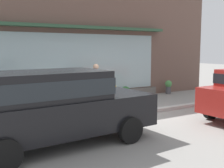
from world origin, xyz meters
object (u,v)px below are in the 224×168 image
object	(u,v)px
potted_plant_window_center	(168,86)
potted_plant_trailing_edge	(125,93)
potted_plant_corner_tall	(42,97)
parked_car_black	(54,104)
pedestrian_with_handbag	(96,82)
potted_plant_by_entrance	(90,96)
potted_plant_low_front	(15,100)
fire_hydrant	(113,97)

from	to	relation	value
potted_plant_window_center	potted_plant_trailing_edge	size ratio (longest dim) A/B	1.16
potted_plant_corner_tall	parked_car_black	bearing A→B (deg)	-103.99
pedestrian_with_handbag	potted_plant_by_entrance	world-z (taller)	pedestrian_with_handbag
parked_car_black	potted_plant_low_front	size ratio (longest dim) A/B	7.15
fire_hydrant	potted_plant_corner_tall	world-z (taller)	fire_hydrant
potted_plant_by_entrance	pedestrian_with_handbag	bearing A→B (deg)	-103.86
parked_car_black	fire_hydrant	bearing A→B (deg)	36.41
parked_car_black	potted_plant_low_front	xyz separation A→B (m)	(0.10, 4.39, -0.60)
potted_plant_window_center	potted_plant_trailing_edge	xyz separation A→B (m)	(-2.68, -0.19, -0.09)
potted_plant_corner_tall	potted_plant_trailing_edge	size ratio (longest dim) A/B	1.51
potted_plant_trailing_edge	potted_plant_corner_tall	bearing A→B (deg)	177.47
fire_hydrant	potted_plant_by_entrance	xyz separation A→B (m)	(-0.15, 1.59, -0.19)
fire_hydrant	parked_car_black	xyz separation A→B (m)	(-3.21, -2.67, 0.50)
potted_plant_by_entrance	potted_plant_corner_tall	xyz separation A→B (m)	(-1.98, 0.06, 0.14)
potted_plant_low_front	potted_plant_trailing_edge	bearing A→B (deg)	-2.90
fire_hydrant	potted_plant_by_entrance	bearing A→B (deg)	95.39
pedestrian_with_handbag	potted_plant_corner_tall	world-z (taller)	pedestrian_with_handbag
fire_hydrant	potted_plant_low_front	xyz separation A→B (m)	(-3.10, 1.72, -0.10)
potted_plant_low_front	potted_plant_window_center	xyz separation A→B (m)	(7.32, -0.05, 0.02)
pedestrian_with_handbag	potted_plant_corner_tall	bearing A→B (deg)	-80.00
potted_plant_low_front	potted_plant_trailing_edge	size ratio (longest dim) A/B	1.14
potted_plant_trailing_edge	pedestrian_with_handbag	bearing A→B (deg)	-155.72
parked_car_black	potted_plant_low_front	bearing A→B (deg)	85.31
potted_plant_by_entrance	parked_car_black	bearing A→B (deg)	-125.67
fire_hydrant	potted_plant_trailing_edge	xyz separation A→B (m)	(1.54, 1.49, -0.17)
pedestrian_with_handbag	parked_car_black	distance (m)	4.33
parked_car_black	potted_plant_window_center	xyz separation A→B (m)	(7.42, 4.34, -0.58)
potted_plant_by_entrance	potted_plant_corner_tall	size ratio (longest dim) A/B	0.65
parked_car_black	potted_plant_by_entrance	world-z (taller)	parked_car_black
potted_plant_low_front	potted_plant_corner_tall	world-z (taller)	potted_plant_corner_tall
fire_hydrant	pedestrian_with_handbag	size ratio (longest dim) A/B	0.56
fire_hydrant	potted_plant_window_center	distance (m)	4.54
potted_plant_low_front	parked_car_black	bearing A→B (deg)	-91.37
pedestrian_with_handbag	potted_plant_by_entrance	xyz separation A→B (m)	(0.24, 0.98, -0.69)
potted_plant_corner_tall	potted_plant_trailing_edge	distance (m)	3.68
fire_hydrant	potted_plant_low_front	distance (m)	3.55
potted_plant_window_center	potted_plant_low_front	bearing A→B (deg)	179.63
potted_plant_corner_tall	potted_plant_low_front	bearing A→B (deg)	175.72
potted_plant_low_front	potted_plant_corner_tall	bearing A→B (deg)	-4.28
potted_plant_low_front	pedestrian_with_handbag	bearing A→B (deg)	-22.19
fire_hydrant	potted_plant_low_front	size ratio (longest dim) A/B	1.41
fire_hydrant	potted_plant_window_center	world-z (taller)	fire_hydrant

